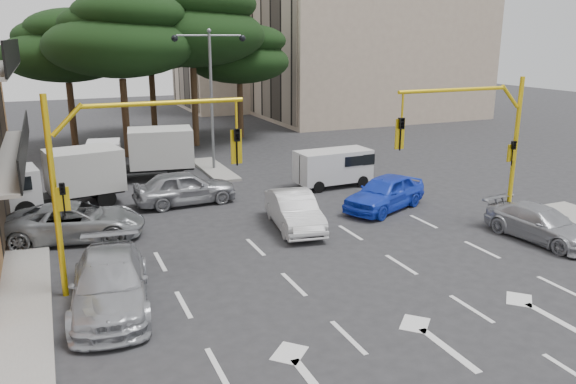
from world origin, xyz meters
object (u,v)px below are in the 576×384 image
at_px(car_silver_cross_b, 185,187).
at_px(car_silver_parked, 541,224).
at_px(signal_mast_left, 117,164).
at_px(street_lamp_center, 211,75).
at_px(signal_mast_right, 482,133).
at_px(car_silver_cross_a, 75,221).
at_px(car_blue_compact, 385,193).
at_px(car_white_hatch, 294,211).
at_px(box_truck_b, 142,155).
at_px(van_white, 333,168).
at_px(box_truck_a, 63,180).
at_px(car_silver_wagon, 110,283).

distance_m(car_silver_cross_b, car_silver_parked, 15.13).
xyz_separation_m(signal_mast_left, car_silver_cross_b, (3.73, 8.01, -3.09)).
distance_m(signal_mast_left, street_lamp_center, 15.65).
distance_m(signal_mast_right, car_silver_cross_a, 15.95).
bearing_deg(car_silver_cross_a, car_blue_compact, -84.55).
bearing_deg(car_white_hatch, car_silver_cross_b, 131.72).
height_order(signal_mast_left, car_silver_parked, signal_mast_left).
distance_m(car_blue_compact, box_truck_b, 13.37).
bearing_deg(van_white, box_truck_a, -98.18).
xyz_separation_m(car_blue_compact, car_silver_cross_a, (-12.94, 1.34, -0.06)).
height_order(car_white_hatch, car_silver_parked, car_white_hatch).
bearing_deg(car_silver_cross_b, car_silver_parked, -133.50).
xyz_separation_m(signal_mast_left, car_silver_cross_a, (-1.20, 5.01, -3.17)).
bearing_deg(car_silver_parked, signal_mast_right, 118.53).
height_order(signal_mast_right, car_silver_cross_a, signal_mast_right).
xyz_separation_m(street_lamp_center, car_silver_parked, (8.24, -16.04, -4.78)).
distance_m(car_silver_cross_b, van_white, 7.78).
bearing_deg(box_truck_a, box_truck_b, -55.81).
height_order(signal_mast_right, signal_mast_left, same).
xyz_separation_m(car_blue_compact, car_silver_wagon, (-12.36, -5.04, -0.02)).
height_order(signal_mast_left, car_silver_wagon, signal_mast_left).
height_order(car_silver_cross_a, car_silver_parked, car_silver_cross_a).
relative_size(signal_mast_left, car_silver_wagon, 1.16).
distance_m(car_silver_wagon, box_truck_b, 15.26).
distance_m(signal_mast_right, van_white, 8.94).
relative_size(van_white, box_truck_b, 0.69).
relative_size(street_lamp_center, box_truck_b, 1.40).
bearing_deg(box_truck_b, van_white, -112.95).
distance_m(signal_mast_right, box_truck_b, 17.53).
distance_m(street_lamp_center, car_blue_compact, 12.37).
distance_m(car_silver_cross_b, box_truck_a, 5.39).
relative_size(car_blue_compact, car_silver_cross_b, 0.98).
height_order(signal_mast_left, car_white_hatch, signal_mast_left).
bearing_deg(box_truck_a, signal_mast_left, 178.91).
xyz_separation_m(car_white_hatch, car_blue_compact, (4.75, 0.73, 0.04)).
bearing_deg(box_truck_a, car_silver_cross_a, 173.20).
xyz_separation_m(car_blue_compact, box_truck_b, (-9.03, 9.84, 0.59)).
bearing_deg(car_blue_compact, car_silver_parked, 5.27).
bearing_deg(signal_mast_left, car_white_hatch, 22.81).
xyz_separation_m(car_silver_wagon, car_silver_cross_b, (4.34, 9.38, 0.04)).
distance_m(car_blue_compact, car_silver_cross_a, 13.01).
relative_size(car_blue_compact, car_silver_wagon, 0.87).
distance_m(street_lamp_center, van_white, 8.72).
bearing_deg(signal_mast_left, car_silver_cross_b, 65.05).
bearing_deg(car_blue_compact, van_white, 158.28).
xyz_separation_m(car_white_hatch, box_truck_a, (-8.40, 6.63, 0.57)).
bearing_deg(car_silver_parked, street_lamp_center, 110.53).
distance_m(signal_mast_right, car_silver_wagon, 14.63).
relative_size(street_lamp_center, car_silver_cross_a, 1.52).
height_order(signal_mast_right, car_blue_compact, signal_mast_right).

